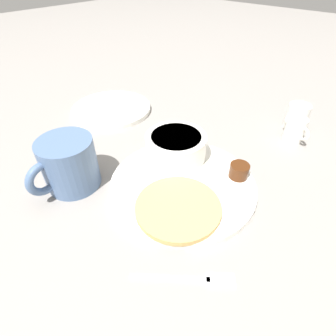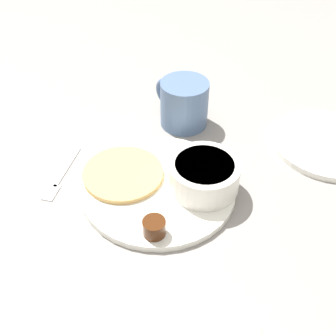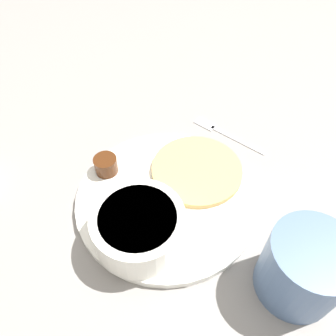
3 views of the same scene
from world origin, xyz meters
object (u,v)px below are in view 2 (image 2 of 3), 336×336
at_px(plate, 159,187).
at_px(bowl, 204,174).
at_px(fork, 59,179).
at_px(coffee_mug, 183,103).

distance_m(plate, bowl, 0.08).
distance_m(plate, fork, 0.18).
height_order(plate, bowl, bowl).
bearing_deg(coffee_mug, plate, 39.61).
bearing_deg(plate, bowl, 140.46).
relative_size(plate, coffee_mug, 2.03).
relative_size(plate, bowl, 2.22).
bearing_deg(bowl, coffee_mug, -118.80).
relative_size(bowl, fork, 1.02).
distance_m(plate, coffee_mug, 0.21).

